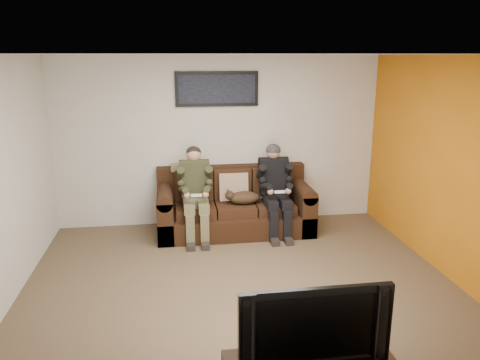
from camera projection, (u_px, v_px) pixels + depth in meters
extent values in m
plane|color=brown|center=(241.00, 286.00, 5.42)|extent=(5.00, 5.00, 0.00)
plane|color=silver|center=(241.00, 54.00, 4.75)|extent=(5.00, 5.00, 0.00)
plane|color=beige|center=(220.00, 141.00, 7.23)|extent=(5.00, 0.00, 5.00)
plane|color=beige|center=(294.00, 268.00, 2.93)|extent=(5.00, 0.00, 5.00)
plane|color=beige|center=(454.00, 170.00, 5.44)|extent=(0.00, 4.50, 4.50)
plane|color=#C26E13|center=(453.00, 170.00, 5.43)|extent=(0.00, 4.50, 4.50)
cube|color=black|center=(235.00, 221.00, 7.08)|extent=(2.29, 0.99, 0.31)
cube|color=black|center=(231.00, 185.00, 7.33)|extent=(2.29, 0.21, 0.62)
cube|color=black|center=(166.00, 215.00, 6.89)|extent=(0.23, 0.99, 0.62)
cube|color=black|center=(301.00, 208.00, 7.18)|extent=(0.23, 0.99, 0.62)
cylinder|color=black|center=(165.00, 195.00, 6.81)|extent=(0.23, 0.99, 0.23)
cylinder|color=black|center=(302.00, 189.00, 7.10)|extent=(0.23, 0.99, 0.23)
cube|color=#351D10|center=(196.00, 210.00, 6.88)|extent=(0.57, 0.62, 0.15)
cube|color=#351D10|center=(194.00, 185.00, 7.09)|extent=(0.57, 0.15, 0.46)
cube|color=#351D10|center=(235.00, 208.00, 6.97)|extent=(0.57, 0.62, 0.15)
cube|color=#351D10|center=(232.00, 183.00, 7.17)|extent=(0.57, 0.15, 0.46)
cube|color=#351D10|center=(274.00, 206.00, 7.05)|extent=(0.57, 0.62, 0.15)
cube|color=#351D10|center=(270.00, 182.00, 7.25)|extent=(0.57, 0.15, 0.46)
cube|color=tan|center=(234.00, 187.00, 7.06)|extent=(0.44, 0.21, 0.43)
cube|color=tan|center=(186.00, 167.00, 7.13)|extent=(0.47, 0.23, 0.08)
cube|color=brown|center=(195.00, 201.00, 6.82)|extent=(0.36, 0.30, 0.14)
cube|color=#31321E|center=(195.00, 180.00, 6.83)|extent=(0.40, 0.30, 0.53)
cylinder|color=#31321E|center=(194.00, 165.00, 6.80)|extent=(0.44, 0.18, 0.18)
sphere|color=tan|center=(194.00, 154.00, 6.78)|extent=(0.21, 0.21, 0.21)
cube|color=brown|center=(189.00, 206.00, 6.61)|extent=(0.15, 0.42, 0.13)
cube|color=brown|center=(203.00, 206.00, 6.64)|extent=(0.15, 0.42, 0.13)
cube|color=brown|center=(190.00, 231.00, 6.50)|extent=(0.12, 0.13, 0.46)
cube|color=brown|center=(205.00, 230.00, 6.53)|extent=(0.12, 0.13, 0.46)
cube|color=black|center=(191.00, 246.00, 6.47)|extent=(0.11, 0.26, 0.08)
cube|color=black|center=(205.00, 245.00, 6.50)|extent=(0.11, 0.26, 0.08)
cylinder|color=#31321E|center=(181.00, 175.00, 6.71)|extent=(0.11, 0.30, 0.28)
cylinder|color=#31321E|center=(208.00, 174.00, 6.77)|extent=(0.11, 0.30, 0.28)
cylinder|color=#31321E|center=(184.00, 190.00, 6.55)|extent=(0.14, 0.32, 0.15)
cylinder|color=#31321E|center=(208.00, 189.00, 6.60)|extent=(0.14, 0.32, 0.15)
sphere|color=tan|center=(187.00, 195.00, 6.45)|extent=(0.09, 0.09, 0.09)
sphere|color=tan|center=(206.00, 195.00, 6.49)|extent=(0.09, 0.09, 0.09)
cube|color=white|center=(196.00, 195.00, 6.45)|extent=(0.15, 0.04, 0.03)
ellipsoid|color=black|center=(194.00, 152.00, 6.78)|extent=(0.22, 0.22, 0.17)
cube|color=black|center=(274.00, 198.00, 6.98)|extent=(0.36, 0.30, 0.14)
cube|color=black|center=(273.00, 177.00, 7.00)|extent=(0.40, 0.30, 0.53)
cylinder|color=black|center=(273.00, 163.00, 6.97)|extent=(0.44, 0.18, 0.18)
sphere|color=#A4765C|center=(273.00, 152.00, 6.94)|extent=(0.21, 0.21, 0.21)
cube|color=black|center=(271.00, 203.00, 6.78)|extent=(0.15, 0.42, 0.13)
cube|color=black|center=(284.00, 202.00, 6.81)|extent=(0.15, 0.42, 0.13)
cube|color=black|center=(273.00, 226.00, 6.66)|extent=(0.12, 0.13, 0.46)
cube|color=black|center=(287.00, 226.00, 6.69)|extent=(0.12, 0.13, 0.46)
cube|color=black|center=(274.00, 241.00, 6.64)|extent=(0.11, 0.26, 0.08)
cube|color=black|center=(288.00, 240.00, 6.66)|extent=(0.11, 0.26, 0.08)
cylinder|color=black|center=(261.00, 172.00, 6.88)|extent=(0.11, 0.30, 0.28)
cylinder|color=black|center=(288.00, 171.00, 6.94)|extent=(0.11, 0.30, 0.28)
cylinder|color=black|center=(266.00, 186.00, 6.72)|extent=(0.14, 0.32, 0.15)
cylinder|color=black|center=(289.00, 185.00, 6.76)|extent=(0.14, 0.32, 0.15)
sphere|color=#A4765C|center=(270.00, 192.00, 6.62)|extent=(0.09, 0.09, 0.09)
sphere|color=#A4765C|center=(288.00, 191.00, 6.66)|extent=(0.09, 0.09, 0.09)
cube|color=white|center=(280.00, 192.00, 6.62)|extent=(0.15, 0.04, 0.03)
ellipsoid|color=black|center=(273.00, 150.00, 6.94)|extent=(0.22, 0.22, 0.19)
ellipsoid|color=#4A321D|center=(244.00, 198.00, 6.90)|extent=(0.47, 0.26, 0.19)
sphere|color=#4A321D|center=(230.00, 195.00, 6.83)|extent=(0.14, 0.14, 0.14)
cone|color=#4A321D|center=(229.00, 191.00, 6.78)|extent=(0.04, 0.04, 0.04)
cone|color=#4A321D|center=(228.00, 190.00, 6.84)|extent=(0.04, 0.04, 0.04)
cylinder|color=#4A321D|center=(259.00, 198.00, 7.00)|extent=(0.26, 0.13, 0.08)
cube|color=black|center=(217.00, 89.00, 6.99)|extent=(1.25, 0.04, 0.52)
cube|color=black|center=(217.00, 89.00, 6.97)|extent=(1.15, 0.01, 0.42)
imported|color=black|center=(311.00, 321.00, 3.40)|extent=(1.11, 0.15, 0.64)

